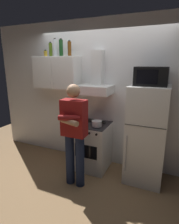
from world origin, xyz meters
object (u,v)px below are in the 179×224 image
Objects in this scene: stove_oven at (92,146)px; cooking_pot at (97,123)px; person_standing at (74,132)px; microwave at (151,76)px; bottle_vodka_clear at (55,48)px; bottle_olive_oil at (51,50)px; refrigerator at (146,135)px; bottle_wine_green at (61,48)px; range_hood at (96,82)px; bottle_spice_jar at (46,54)px; upper_cabinet at (57,73)px; bottle_beer_brown at (70,49)px.

cooking_pot is at bearing -42.49° from stove_oven.
person_standing is 0.52m from cooking_pot.
bottle_vodka_clear is (-1.76, 0.10, 0.46)m from microwave.
refrigerator is at bearing -3.84° from bottle_olive_oil.
refrigerator is 2.15m from bottle_wine_green.
bottle_spice_jar is at bearing 177.88° from range_hood.
bottle_beer_brown is (0.28, 0.01, 0.43)m from upper_cabinet.
bottle_wine_green is at bearing -3.54° from bottle_olive_oil.
person_standing is 1.76m from bottle_spice_jar.
range_hood is 0.46× the size of person_standing.
upper_cabinet is 1.03× the size of stove_oven.
person_standing is at bearing -93.91° from range_hood.
upper_cabinet reaches higher than stove_oven.
upper_cabinet is at bearing 13.27° from bottle_vodka_clear.
microwave is 2.06m from bottle_spice_jar.
bottle_olive_oil is 0.11m from bottle_vodka_clear.
person_standing is (-0.05, -0.73, -0.70)m from range_hood.
bottle_olive_oil reaches higher than cooking_pot.
bottle_spice_jar is (-2.02, 0.15, 0.37)m from microwave.
upper_cabinet is at bearing 165.27° from cooking_pot.
microwave is at bearing -4.64° from bottle_beer_brown.
range_hood is 0.47× the size of refrigerator.
bottle_beer_brown is (-0.52, 0.14, 1.75)m from stove_oven.
person_standing is 6.02× the size of bottle_beer_brown.
microwave is 1.45m from person_standing.
refrigerator is 0.98× the size of person_standing.
bottle_wine_green is 2.42× the size of bottle_spice_jar.
range_hood is at bearing -2.12° from bottle_spice_jar.
bottle_beer_brown reaches higher than bottle_spice_jar.
bottle_beer_brown is (-1.47, 0.12, 0.44)m from microwave.
bottle_wine_green is at bearing -4.31° from bottle_vodka_clear.
bottle_wine_green is (0.12, -0.01, 0.45)m from upper_cabinet.
stove_oven is at bearing -90.00° from range_hood.
stove_oven is at bearing -8.90° from upper_cabinet.
person_standing is 1.61m from bottle_wine_green.
upper_cabinet is 1.75m from microwave.
bottle_beer_brown is (0.16, 0.03, -0.02)m from bottle_wine_green.
bottle_vodka_clear reaches higher than bottle_wine_green.
bottle_wine_green is (-0.68, -0.02, 0.60)m from range_hood.
stove_oven is at bearing -14.92° from bottle_beer_brown.
upper_cabinet is 0.81m from range_hood.
bottle_olive_oil is 0.40m from bottle_beer_brown.
bottle_vodka_clear is (0.11, -0.00, 0.03)m from bottle_olive_oil.
bottle_vodka_clear is at bearing -176.82° from bottle_beer_brown.
bottle_wine_green is 0.14m from bottle_vodka_clear.
refrigerator is at bearing -5.35° from bottle_beer_brown.
bottle_beer_brown is (-1.47, 0.14, 1.38)m from refrigerator.
person_standing is at bearing -48.68° from bottle_wine_green.
stove_oven is 0.55× the size of refrigerator.
cooking_pot is 0.86× the size of bottle_vodka_clear.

